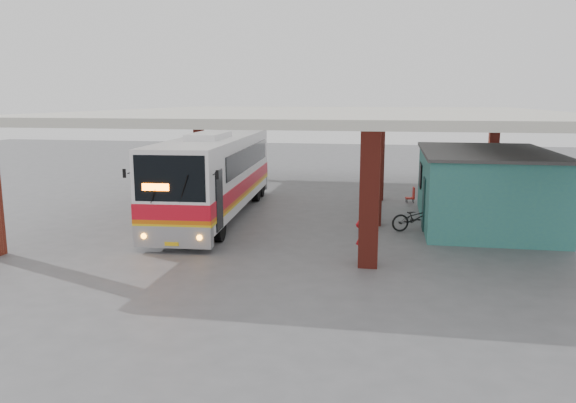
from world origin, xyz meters
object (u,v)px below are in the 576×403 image
at_px(pedestrian, 366,234).
at_px(red_chair, 412,195).
at_px(coach_bus, 216,174).
at_px(motorcycle, 416,217).

distance_m(pedestrian, red_chair, 11.22).
relative_size(coach_bus, red_chair, 16.60).
bearing_deg(motorcycle, red_chair, -21.26).
relative_size(coach_bus, pedestrian, 7.03).
xyz_separation_m(motorcycle, red_chair, (0.04, 6.26, -0.18)).
xyz_separation_m(pedestrian, red_chair, (1.83, 11.05, -0.57)).
relative_size(coach_bus, motorcycle, 6.38).
distance_m(coach_bus, red_chair, 10.16).
height_order(motorcycle, pedestrian, pedestrian).
bearing_deg(coach_bus, red_chair, 25.17).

